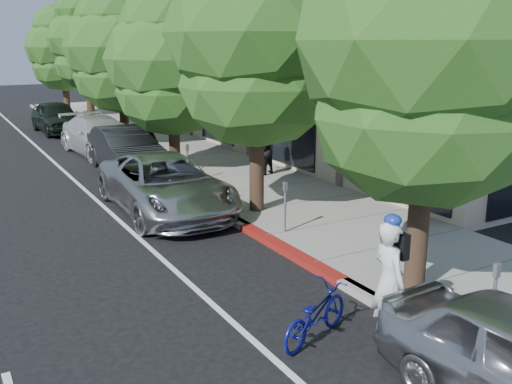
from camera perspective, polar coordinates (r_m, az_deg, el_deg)
ground at (r=12.30m, az=5.76°, el=-7.65°), size 120.00×120.00×0.00m
sidewalk at (r=19.95m, az=-2.16°, el=1.45°), size 4.60×56.00×0.15m
curb at (r=19.02m, az=-8.31°, el=0.64°), size 0.30×56.00×0.15m
curb_red_segment at (r=13.04m, az=3.21°, el=-5.91°), size 0.32×4.00×0.15m
storefront_building at (r=31.73m, az=1.15°, el=12.68°), size 10.00×36.00×7.00m
street_tree_0 at (r=10.46m, az=17.16°, el=13.68°), size 4.83×4.83×7.52m
street_tree_1 at (r=15.23m, az=0.07°, el=15.20°), size 4.88×4.88×7.79m
street_tree_2 at (r=20.66m, az=-8.45°, el=12.80°), size 4.71×4.71×6.72m
street_tree_3 at (r=26.32m, az=-13.43°, el=13.73°), size 4.94×4.94×7.25m
street_tree_4 at (r=32.11m, az=-16.65°, el=14.32°), size 4.00×4.00×7.47m
street_tree_5 at (r=37.97m, az=-18.79°, el=13.42°), size 4.48×4.48×6.97m
cyclist at (r=9.37m, az=13.14°, el=-8.73°), size 0.61×0.81×2.01m
bicycle at (r=9.40m, az=5.95°, el=-12.05°), size 1.81×1.19×0.90m
silver_suv at (r=16.17m, az=-9.05°, el=0.73°), size 2.84×5.85×1.60m
dark_sedan at (r=21.44m, az=-12.81°, el=4.10°), size 1.85×5.08×1.66m
white_pickup at (r=25.28m, az=-15.34°, el=5.44°), size 2.65×5.64×1.59m
dark_suv_far at (r=32.07m, az=-19.29°, el=7.08°), size 2.17×4.92×1.65m
pedestrian at (r=19.93m, az=0.72°, el=4.22°), size 1.01×0.89×1.74m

